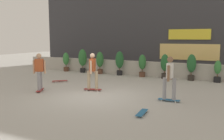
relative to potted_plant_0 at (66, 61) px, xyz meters
name	(u,v)px	position (x,y,z in m)	size (l,w,h in m)	color
ground_plane	(96,96)	(5.65, -5.55, -0.75)	(48.00, 48.00, 0.00)	#B2AFA8
planter_wall	(144,69)	(5.65, 0.45, -0.30)	(18.00, 0.40, 0.90)	#B2ADA3
building_backdrop	(162,26)	(5.65, 4.45, 2.50)	(20.00, 2.08, 6.50)	#38383D
potted_plant_0	(66,61)	(0.00, 0.00, 0.00)	(0.43, 0.43, 1.33)	brown
potted_plant_1	(83,59)	(1.40, 0.00, 0.19)	(0.56, 0.56, 1.60)	black
potted_plant_2	(100,61)	(2.76, 0.00, 0.09)	(0.49, 0.49, 1.46)	brown
potted_plant_3	(120,61)	(4.18, 0.00, 0.14)	(0.52, 0.52, 1.52)	black
potted_plant_4	(142,64)	(5.70, 0.00, 0.02)	(0.45, 0.45, 1.36)	brown
potted_plant_5	(165,65)	(7.08, 0.00, 0.08)	(0.48, 0.48, 1.43)	#2D2823
potted_plant_6	(191,65)	(8.58, 0.00, 0.11)	(0.50, 0.50, 1.47)	#2D2823
potted_plant_7	(218,71)	(9.93, 0.00, -0.12)	(0.36, 0.36, 1.19)	black
skater_mid_plaza	(93,70)	(5.01, -4.73, 0.20)	(0.82, 0.55, 1.70)	maroon
skater_by_wall_right	(39,70)	(2.97, -5.88, 0.20)	(0.57, 0.79, 1.70)	maroon
skater_by_wall_left	(170,77)	(8.55, -5.09, 0.20)	(0.80, 0.56, 1.70)	#266699
skateboard_near_camera	(142,113)	(8.17, -7.04, -0.68)	(0.25, 0.81, 0.08)	#266699
skateboard_aside	(60,81)	(2.29, -3.63, -0.68)	(0.71, 0.70, 0.08)	maroon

